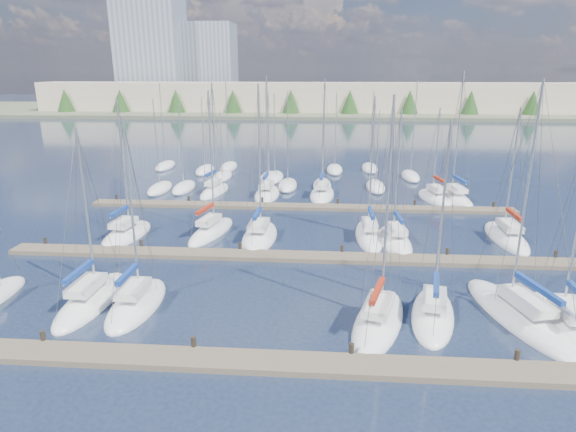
# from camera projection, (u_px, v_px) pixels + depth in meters

# --- Properties ---
(ground) EXTENTS (400.00, 400.00, 0.00)m
(ground) POSITION_uv_depth(u_px,v_px,m) (309.00, 158.00, 78.82)
(ground) COLOR #222D45
(ground) RESTS_ON ground
(dock_near) EXTENTS (44.00, 1.93, 1.10)m
(dock_near) POSITION_uv_depth(u_px,v_px,m) (270.00, 363.00, 23.46)
(dock_near) COLOR #6B5E4C
(dock_near) RESTS_ON ground
(dock_mid) EXTENTS (44.00, 1.93, 1.10)m
(dock_mid) POSITION_uv_depth(u_px,v_px,m) (290.00, 256.00, 36.82)
(dock_mid) COLOR #6B5E4C
(dock_mid) RESTS_ON ground
(dock_far) EXTENTS (44.00, 1.93, 1.10)m
(dock_far) POSITION_uv_depth(u_px,v_px,m) (299.00, 207.00, 50.17)
(dock_far) COLOR #6B5E4C
(dock_far) RESTS_ON ground
(sailboat_i) EXTENTS (3.85, 8.14, 12.97)m
(sailboat_i) POSITION_uv_depth(u_px,v_px,m) (211.00, 231.00, 42.41)
(sailboat_i) COLOR white
(sailboat_i) RESTS_ON ground
(sailboat_r) EXTENTS (3.64, 9.18, 14.51)m
(sailboat_r) POSITION_uv_depth(u_px,v_px,m) (454.00, 198.00, 53.55)
(sailboat_r) COLOR white
(sailboat_r) RESTS_ON ground
(sailboat_c) EXTENTS (2.73, 7.16, 12.13)m
(sailboat_c) POSITION_uv_depth(u_px,v_px,m) (137.00, 304.00, 29.29)
(sailboat_c) COLOR white
(sailboat_c) RESTS_ON ground
(sailboat_m) EXTENTS (2.68, 8.38, 11.72)m
(sailboat_m) POSITION_uv_depth(u_px,v_px,m) (506.00, 237.00, 40.97)
(sailboat_m) COLOR white
(sailboat_m) RESTS_ON ground
(sailboat_h) EXTENTS (3.40, 7.52, 12.44)m
(sailboat_h) POSITION_uv_depth(u_px,v_px,m) (127.00, 234.00, 41.68)
(sailboat_h) COLOR white
(sailboat_h) RESTS_ON ground
(sailboat_p) EXTENTS (3.22, 8.22, 13.68)m
(sailboat_p) POSITION_uv_depth(u_px,v_px,m) (322.00, 194.00, 55.11)
(sailboat_p) COLOR white
(sailboat_p) RESTS_ON ground
(sailboat_j) EXTENTS (3.01, 8.11, 13.53)m
(sailboat_j) POSITION_uv_depth(u_px,v_px,m) (260.00, 236.00, 41.16)
(sailboat_j) COLOR white
(sailboat_j) RESTS_ON ground
(sailboat_o) EXTENTS (2.83, 7.50, 14.04)m
(sailboat_o) POSITION_uv_depth(u_px,v_px,m) (267.00, 194.00, 55.11)
(sailboat_o) COLOR white
(sailboat_o) RESTS_ON ground
(sailboat_d) EXTENTS (4.74, 8.56, 13.40)m
(sailboat_d) POSITION_uv_depth(u_px,v_px,m) (378.00, 321.00, 27.32)
(sailboat_d) COLOR white
(sailboat_d) RESTS_ON ground
(sailboat_e) EXTENTS (3.95, 7.81, 12.08)m
(sailboat_e) POSITION_uv_depth(u_px,v_px,m) (433.00, 314.00, 28.04)
(sailboat_e) COLOR white
(sailboat_e) RESTS_ON ground
(sailboat_n) EXTENTS (3.29, 7.49, 13.24)m
(sailboat_n) POSITION_uv_depth(u_px,v_px,m) (215.00, 191.00, 56.38)
(sailboat_n) COLOR white
(sailboat_n) RESTS_ON ground
(sailboat_l) EXTENTS (2.94, 7.70, 11.65)m
(sailboat_l) POSITION_uv_depth(u_px,v_px,m) (395.00, 241.00, 40.12)
(sailboat_l) COLOR white
(sailboat_l) RESTS_ON ground
(sailboat_g) EXTENTS (3.20, 8.51, 14.02)m
(sailboat_g) POSITION_uv_depth(u_px,v_px,m) (566.00, 325.00, 26.86)
(sailboat_g) COLOR white
(sailboat_g) RESTS_ON ground
(sailboat_q) EXTENTS (3.70, 7.55, 10.74)m
(sailboat_q) POSITION_uv_depth(u_px,v_px,m) (434.00, 198.00, 53.46)
(sailboat_q) COLOR white
(sailboat_q) RESTS_ON ground
(sailboat_k) EXTENTS (2.25, 8.22, 12.61)m
(sailboat_k) POSITION_uv_depth(u_px,v_px,m) (369.00, 235.00, 41.34)
(sailboat_k) COLOR white
(sailboat_k) RESTS_ON ground
(sailboat_f) EXTENTS (5.09, 10.46, 14.17)m
(sailboat_f) POSITION_uv_depth(u_px,v_px,m) (518.00, 315.00, 27.92)
(sailboat_f) COLOR white
(sailboat_f) RESTS_ON ground
(sailboat_b) EXTENTS (2.69, 8.22, 11.41)m
(sailboat_b) POSITION_uv_depth(u_px,v_px,m) (92.00, 300.00, 29.81)
(sailboat_b) COLOR white
(sailboat_b) RESTS_ON ground
(distant_boats) EXTENTS (36.93, 20.75, 13.30)m
(distant_boats) POSITION_uv_depth(u_px,v_px,m) (272.00, 177.00, 63.56)
(distant_boats) COLOR #9EA0A5
(distant_boats) RESTS_ON ground
(shoreline) EXTENTS (400.00, 60.00, 38.00)m
(shoreline) POSITION_uv_depth(u_px,v_px,m) (279.00, 89.00, 163.23)
(shoreline) COLOR #666B51
(shoreline) RESTS_ON ground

